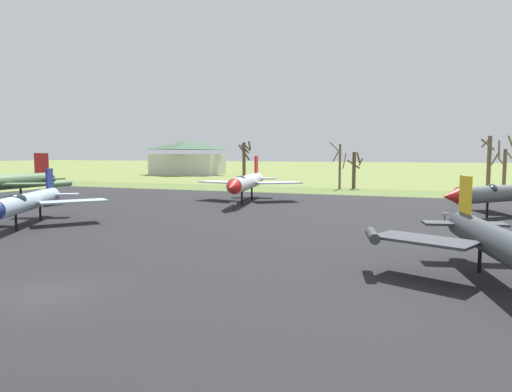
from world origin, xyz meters
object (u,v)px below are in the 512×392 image
(visitor_building, at_px, (188,158))
(info_placard_front_right, at_px, (233,205))
(jet_fighter_rear_center, at_px, (507,193))
(jet_fighter_front_right, at_px, (247,182))
(info_placard_rear_center, at_px, (445,217))
(jet_fighter_front_left, at_px, (26,202))
(jet_fighter_rear_left, at_px, (503,244))

(visitor_building, bearing_deg, info_placard_front_right, -57.37)
(info_placard_front_right, bearing_deg, jet_fighter_rear_center, 11.80)
(jet_fighter_rear_center, bearing_deg, jet_fighter_front_right, 174.83)
(info_placard_front_right, relative_size, info_placard_rear_center, 0.89)
(jet_fighter_rear_center, relative_size, visitor_building, 0.65)
(jet_fighter_rear_center, bearing_deg, jet_fighter_front_left, -150.35)
(jet_fighter_rear_left, bearing_deg, jet_fighter_rear_center, 82.53)
(jet_fighter_front_right, distance_m, jet_fighter_rear_center, 26.04)
(jet_fighter_front_left, height_order, jet_fighter_front_right, jet_fighter_front_right)
(visitor_building, bearing_deg, jet_fighter_rear_center, -42.82)
(jet_fighter_rear_left, distance_m, visitor_building, 108.94)
(jet_fighter_front_left, xyz_separation_m, info_placard_rear_center, (29.79, 12.60, -1.31))
(jet_fighter_front_right, height_order, info_placard_rear_center, jet_fighter_front_right)
(jet_fighter_front_left, height_order, visitor_building, visitor_building)
(info_placard_rear_center, relative_size, visitor_building, 0.05)
(info_placard_front_right, relative_size, jet_fighter_rear_left, 0.07)
(info_placard_front_right, distance_m, jet_fighter_rear_left, 29.05)
(info_placard_front_right, bearing_deg, info_placard_rear_center, -6.61)
(jet_fighter_rear_left, bearing_deg, info_placard_front_right, 136.27)
(info_placard_front_right, distance_m, info_placard_rear_center, 19.25)
(jet_fighter_rear_center, bearing_deg, visitor_building, 137.18)
(jet_fighter_front_right, bearing_deg, visitor_building, 124.66)
(jet_fighter_front_right, relative_size, visitor_building, 0.85)
(jet_fighter_front_left, bearing_deg, visitor_building, 111.62)
(jet_fighter_rear_left, xyz_separation_m, visitor_building, (-64.38, 87.85, 2.54))
(jet_fighter_front_right, bearing_deg, info_placard_front_right, -77.34)
(info_placard_rear_center, bearing_deg, visitor_building, 131.77)
(jet_fighter_front_left, bearing_deg, info_placard_front_right, 54.24)
(jet_fighter_front_left, distance_m, jet_fighter_front_right, 24.00)
(jet_fighter_front_right, bearing_deg, jet_fighter_rear_center, -5.17)
(jet_fighter_front_left, xyz_separation_m, jet_fighter_rear_center, (34.94, 19.89, 0.21))
(info_placard_front_right, bearing_deg, visitor_building, 122.63)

